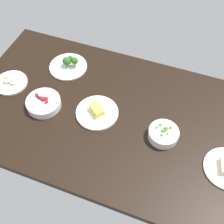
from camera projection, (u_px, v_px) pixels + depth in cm
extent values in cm
cube|color=black|center=(112.00, 117.00, 149.65)|extent=(155.95, 89.43, 4.00)
cylinder|color=white|center=(44.00, 103.00, 149.70)|extent=(17.96, 17.96, 4.06)
torus|color=white|center=(43.00, 101.00, 148.05)|extent=(18.05, 18.05, 0.80)
sphere|color=#B2232D|center=(47.00, 98.00, 147.84)|extent=(1.83, 1.83, 1.83)
sphere|color=#59144C|center=(39.00, 97.00, 148.42)|extent=(1.55, 1.55, 1.55)
sphere|color=#B2232D|center=(44.00, 98.00, 147.81)|extent=(1.98, 1.98, 1.98)
sphere|color=#B2232D|center=(42.00, 98.00, 147.90)|extent=(1.98, 1.98, 1.98)
sphere|color=#B2232D|center=(37.00, 95.00, 149.02)|extent=(2.13, 2.13, 2.13)
sphere|color=maroon|center=(43.00, 100.00, 147.45)|extent=(1.66, 1.66, 1.66)
sphere|color=#59144C|center=(41.00, 98.00, 148.33)|extent=(1.48, 1.48, 1.48)
sphere|color=#B2232D|center=(46.00, 101.00, 146.65)|extent=(2.08, 2.08, 2.08)
cylinder|color=white|center=(68.00, 67.00, 167.54)|extent=(21.90, 21.90, 1.06)
torus|color=#B7B7BC|center=(68.00, 66.00, 167.11)|extent=(19.77, 19.77, 0.50)
cylinder|color=#9EBC72|center=(68.00, 65.00, 166.37)|extent=(1.52, 1.52, 1.80)
sphere|color=#2D6023|center=(67.00, 62.00, 164.33)|extent=(4.34, 4.34, 4.34)
cylinder|color=#9EBC72|center=(75.00, 64.00, 165.93)|extent=(1.42, 1.42, 2.77)
sphere|color=#2D6023|center=(75.00, 61.00, 163.58)|extent=(4.07, 4.07, 4.07)
cylinder|color=#9EBC72|center=(71.00, 61.00, 168.09)|extent=(1.17, 1.17, 1.98)
sphere|color=#2D6023|center=(70.00, 58.00, 166.28)|extent=(3.35, 3.35, 3.35)
cylinder|color=#9EBC72|center=(67.00, 64.00, 166.57)|extent=(1.68, 1.68, 1.86)
sphere|color=#2D6023|center=(67.00, 61.00, 164.36)|extent=(4.81, 4.81, 4.81)
cylinder|color=white|center=(163.00, 134.00, 138.26)|extent=(14.60, 14.60, 4.58)
torus|color=white|center=(164.00, 132.00, 136.40)|extent=(14.81, 14.81, 0.80)
sphere|color=#599E38|center=(162.00, 135.00, 134.62)|extent=(1.32, 1.32, 1.32)
sphere|color=#599E38|center=(157.00, 127.00, 137.16)|extent=(1.29, 1.29, 1.29)
sphere|color=#599E38|center=(171.00, 127.00, 137.05)|extent=(1.33, 1.33, 1.33)
sphere|color=#599E38|center=(167.00, 128.00, 136.78)|extent=(1.42, 1.42, 1.42)
sphere|color=#599E38|center=(167.00, 130.00, 136.35)|extent=(1.02, 1.02, 1.02)
sphere|color=#599E38|center=(165.00, 128.00, 136.90)|extent=(1.24, 1.24, 1.24)
sphere|color=#599E38|center=(168.00, 134.00, 135.08)|extent=(1.13, 1.13, 1.13)
sphere|color=#599E38|center=(161.00, 124.00, 138.02)|extent=(1.37, 1.37, 1.37)
sphere|color=#599E38|center=(163.00, 130.00, 135.94)|extent=(1.49, 1.49, 1.49)
sphere|color=#599E38|center=(165.00, 131.00, 135.95)|extent=(1.30, 1.30, 1.30)
cylinder|color=white|center=(11.00, 83.00, 159.72)|extent=(18.19, 18.19, 1.23)
torus|color=#B7B7BC|center=(10.00, 83.00, 159.23)|extent=(16.51, 16.51, 0.50)
ellipsoid|color=white|center=(13.00, 81.00, 158.41)|extent=(4.13, 4.13, 2.27)
sphere|color=yellow|center=(13.00, 80.00, 157.58)|extent=(1.65, 1.65, 1.65)
ellipsoid|color=white|center=(7.00, 80.00, 158.79)|extent=(4.71, 4.71, 2.59)
sphere|color=yellow|center=(6.00, 78.00, 157.85)|extent=(1.89, 1.89, 1.89)
cylinder|color=white|center=(97.00, 113.00, 147.72)|extent=(21.90, 21.90, 1.44)
torus|color=#B7B7BC|center=(97.00, 112.00, 147.14)|extent=(19.77, 19.77, 0.50)
cube|color=#F2D14C|center=(97.00, 110.00, 145.54)|extent=(9.32, 8.80, 3.95)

